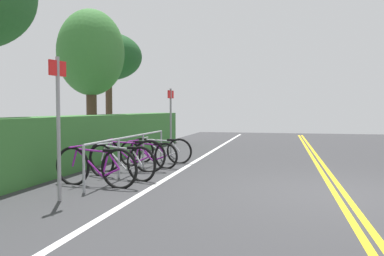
{
  "coord_description": "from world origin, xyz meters",
  "views": [
    {
      "loc": [
        -7.02,
        0.97,
        1.46
      ],
      "look_at": [
        0.49,
        2.71,
        1.08
      ],
      "focal_mm": 36.79,
      "sensor_mm": 36.0,
      "label": 1
    }
  ],
  "objects_px": {
    "sign_post_far": "(171,115)",
    "bicycle_4": "(160,150)",
    "bicycle_2": "(127,156)",
    "tree_extra": "(108,57)",
    "bike_rack": "(132,145)",
    "bicycle_0": "(95,167)",
    "bicycle_1": "(121,162)",
    "sign_post_near": "(58,115)",
    "bicycle_3": "(148,154)",
    "tree_far_right": "(91,54)"
  },
  "relations": [
    {
      "from": "sign_post_far",
      "to": "bicycle_4",
      "type": "bearing_deg",
      "value": -174.24
    },
    {
      "from": "bicycle_2",
      "to": "tree_extra",
      "type": "height_order",
      "value": "tree_extra"
    },
    {
      "from": "bike_rack",
      "to": "bicycle_0",
      "type": "distance_m",
      "value": 1.7
    },
    {
      "from": "bike_rack",
      "to": "sign_post_far",
      "type": "height_order",
      "value": "sign_post_far"
    },
    {
      "from": "bicycle_1",
      "to": "tree_extra",
      "type": "xyz_separation_m",
      "value": [
        7.7,
        3.83,
        3.25
      ]
    },
    {
      "from": "bicycle_1",
      "to": "tree_extra",
      "type": "height_order",
      "value": "tree_extra"
    },
    {
      "from": "bike_rack",
      "to": "bicycle_1",
      "type": "xyz_separation_m",
      "value": [
        -0.81,
        -0.08,
        -0.27
      ]
    },
    {
      "from": "tree_extra",
      "to": "sign_post_near",
      "type": "bearing_deg",
      "value": -159.39
    },
    {
      "from": "bicycle_0",
      "to": "tree_extra",
      "type": "xyz_separation_m",
      "value": [
        8.56,
        3.69,
        3.24
      ]
    },
    {
      "from": "bicycle_0",
      "to": "tree_extra",
      "type": "distance_m",
      "value": 9.87
    },
    {
      "from": "bike_rack",
      "to": "sign_post_far",
      "type": "distance_m",
      "value": 3.31
    },
    {
      "from": "bicycle_3",
      "to": "bicycle_4",
      "type": "height_order",
      "value": "bicycle_4"
    },
    {
      "from": "bike_rack",
      "to": "bicycle_1",
      "type": "height_order",
      "value": "bike_rack"
    },
    {
      "from": "bicycle_0",
      "to": "bicycle_4",
      "type": "height_order",
      "value": "bicycle_0"
    },
    {
      "from": "bicycle_0",
      "to": "sign_post_near",
      "type": "bearing_deg",
      "value": 179.37
    },
    {
      "from": "sign_post_near",
      "to": "bicycle_3",
      "type": "bearing_deg",
      "value": -2.16
    },
    {
      "from": "bicycle_0",
      "to": "bicycle_4",
      "type": "xyz_separation_m",
      "value": [
        3.36,
        -0.21,
        -0.03
      ]
    },
    {
      "from": "bicycle_4",
      "to": "tree_extra",
      "type": "height_order",
      "value": "tree_extra"
    },
    {
      "from": "sign_post_near",
      "to": "sign_post_far",
      "type": "distance_m",
      "value": 6.13
    },
    {
      "from": "bicycle_0",
      "to": "tree_far_right",
      "type": "height_order",
      "value": "tree_far_right"
    },
    {
      "from": "bicycle_3",
      "to": "tree_far_right",
      "type": "height_order",
      "value": "tree_far_right"
    },
    {
      "from": "bicycle_4",
      "to": "bike_rack",
      "type": "bearing_deg",
      "value": 174.87
    },
    {
      "from": "bicycle_0",
      "to": "bike_rack",
      "type": "bearing_deg",
      "value": -2.08
    },
    {
      "from": "bicycle_2",
      "to": "bicycle_3",
      "type": "height_order",
      "value": "bicycle_2"
    },
    {
      "from": "bicycle_1",
      "to": "sign_post_near",
      "type": "xyz_separation_m",
      "value": [
        -2.07,
        0.15,
        1.01
      ]
    },
    {
      "from": "sign_post_far",
      "to": "tree_far_right",
      "type": "relative_size",
      "value": 0.45
    },
    {
      "from": "sign_post_near",
      "to": "tree_far_right",
      "type": "relative_size",
      "value": 0.49
    },
    {
      "from": "bike_rack",
      "to": "bicycle_2",
      "type": "bearing_deg",
      "value": 64.59
    },
    {
      "from": "bike_rack",
      "to": "bicycle_3",
      "type": "relative_size",
      "value": 2.65
    },
    {
      "from": "tree_extra",
      "to": "bicycle_3",
      "type": "bearing_deg",
      "value": -147.51
    },
    {
      "from": "bicycle_2",
      "to": "sign_post_near",
      "type": "distance_m",
      "value": 3.11
    },
    {
      "from": "bicycle_3",
      "to": "tree_far_right",
      "type": "xyz_separation_m",
      "value": [
        2.41,
        2.77,
        2.92
      ]
    },
    {
      "from": "bicycle_2",
      "to": "bicycle_4",
      "type": "bearing_deg",
      "value": -9.91
    },
    {
      "from": "bicycle_3",
      "to": "tree_far_right",
      "type": "bearing_deg",
      "value": 48.89
    },
    {
      "from": "bicycle_3",
      "to": "sign_post_far",
      "type": "relative_size",
      "value": 0.82
    },
    {
      "from": "bike_rack",
      "to": "tree_extra",
      "type": "relative_size",
      "value": 0.98
    },
    {
      "from": "bicycle_2",
      "to": "sign_post_near",
      "type": "height_order",
      "value": "sign_post_near"
    },
    {
      "from": "bicycle_3",
      "to": "sign_post_far",
      "type": "height_order",
      "value": "sign_post_far"
    },
    {
      "from": "bicycle_3",
      "to": "bicycle_0",
      "type": "bearing_deg",
      "value": 177.13
    },
    {
      "from": "bicycle_1",
      "to": "tree_far_right",
      "type": "relative_size",
      "value": 0.38
    },
    {
      "from": "sign_post_near",
      "to": "tree_extra",
      "type": "relative_size",
      "value": 0.49
    },
    {
      "from": "bicycle_2",
      "to": "bicycle_1",
      "type": "bearing_deg",
      "value": -166.52
    },
    {
      "from": "bicycle_3",
      "to": "bicycle_4",
      "type": "bearing_deg",
      "value": -6.0
    },
    {
      "from": "tree_extra",
      "to": "bicycle_1",
      "type": "bearing_deg",
      "value": -153.57
    },
    {
      "from": "bicycle_4",
      "to": "tree_far_right",
      "type": "xyz_separation_m",
      "value": [
        1.62,
        2.85,
        2.9
      ]
    },
    {
      "from": "bicycle_4",
      "to": "sign_post_near",
      "type": "xyz_separation_m",
      "value": [
        -4.57,
        0.23,
        1.03
      ]
    },
    {
      "from": "bicycle_1",
      "to": "tree_extra",
      "type": "relative_size",
      "value": 0.38
    },
    {
      "from": "bike_rack",
      "to": "bicycle_4",
      "type": "bearing_deg",
      "value": -5.13
    },
    {
      "from": "bike_rack",
      "to": "sign_post_near",
      "type": "height_order",
      "value": "sign_post_near"
    },
    {
      "from": "tree_far_right",
      "to": "tree_extra",
      "type": "distance_m",
      "value": 3.75
    }
  ]
}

